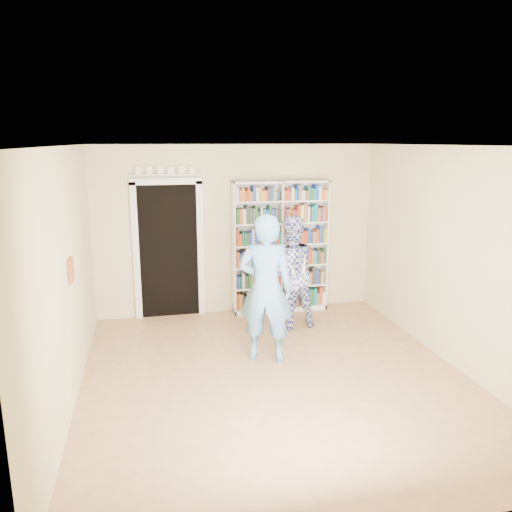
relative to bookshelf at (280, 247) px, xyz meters
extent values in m
plane|color=#976F49|center=(-0.67, -2.34, -1.08)|extent=(5.00, 5.00, 0.00)
plane|color=white|center=(-0.67, -2.34, 1.62)|extent=(5.00, 5.00, 0.00)
plane|color=beige|center=(-0.67, 0.16, 0.27)|extent=(4.50, 0.00, 4.50)
plane|color=beige|center=(-2.92, -2.34, 0.27)|extent=(0.00, 5.00, 5.00)
plane|color=beige|center=(1.58, -2.34, 0.27)|extent=(0.00, 5.00, 5.00)
cube|color=white|center=(0.00, 0.00, -0.01)|extent=(1.55, 0.29, 2.13)
cube|color=white|center=(0.00, 0.00, -0.01)|extent=(0.02, 0.29, 2.13)
cube|color=black|center=(-1.77, 0.14, -0.03)|extent=(0.90, 0.03, 2.10)
cube|color=silver|center=(-2.27, 0.12, -0.03)|extent=(0.10, 0.06, 2.20)
cube|color=silver|center=(-1.27, 0.12, -0.03)|extent=(0.10, 0.06, 2.20)
cube|color=silver|center=(-1.77, 0.12, 1.07)|extent=(1.10, 0.06, 0.10)
cube|color=silver|center=(-1.77, 0.12, 1.17)|extent=(1.10, 0.08, 0.02)
cube|color=brown|center=(-2.90, -2.14, 0.32)|extent=(0.03, 0.25, 0.25)
imported|color=#619CD7|center=(-0.67, -1.80, -0.13)|extent=(0.81, 0.67, 1.89)
imported|color=#303B95|center=(-0.06, -0.77, -0.23)|extent=(0.95, 0.82, 1.70)
cube|color=white|center=(0.01, -0.98, -0.06)|extent=(0.21, 0.03, 0.30)
camera|label=1|loc=(-2.08, -7.62, 1.67)|focal=35.00mm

